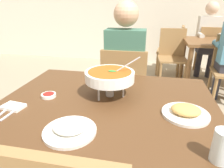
# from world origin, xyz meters

# --- Properties ---
(dining_table_main) EXTENTS (1.27, 0.98, 0.75)m
(dining_table_main) POSITION_xyz_m (0.00, 0.00, 0.65)
(dining_table_main) COLOR #51331C
(dining_table_main) RESTS_ON ground_plane
(chair_diner_main) EXTENTS (0.44, 0.44, 0.90)m
(chair_diner_main) POSITION_xyz_m (-0.00, 0.78, 0.51)
(chair_diner_main) COLOR olive
(chair_diner_main) RESTS_ON ground_plane
(diner_main) EXTENTS (0.40, 0.45, 1.31)m
(diner_main) POSITION_xyz_m (0.00, 0.81, 0.75)
(diner_main) COLOR #2D2D38
(diner_main) RESTS_ON ground_plane
(curry_bowl) EXTENTS (0.33, 0.30, 0.26)m
(curry_bowl) POSITION_xyz_m (-0.00, 0.08, 0.88)
(curry_bowl) COLOR silver
(curry_bowl) RESTS_ON dining_table_main
(rice_plate) EXTENTS (0.24, 0.24, 0.06)m
(rice_plate) POSITION_xyz_m (-0.10, -0.33, 0.77)
(rice_plate) COLOR white
(rice_plate) RESTS_ON dining_table_main
(appetizer_plate) EXTENTS (0.24, 0.24, 0.06)m
(appetizer_plate) POSITION_xyz_m (0.43, -0.07, 0.77)
(appetizer_plate) COLOR white
(appetizer_plate) RESTS_ON dining_table_main
(sauce_dish) EXTENTS (0.09, 0.09, 0.02)m
(sauce_dish) POSITION_xyz_m (-0.37, -0.01, 0.76)
(sauce_dish) COLOR white
(sauce_dish) RESTS_ON dining_table_main
(napkin_folded) EXTENTS (0.13, 0.10, 0.02)m
(napkin_folded) POSITION_xyz_m (-0.49, -0.18, 0.75)
(napkin_folded) COLOR white
(napkin_folded) RESTS_ON dining_table_main
(fork_utensil) EXTENTS (0.03, 0.17, 0.01)m
(fork_utensil) POSITION_xyz_m (-0.51, -0.23, 0.75)
(fork_utensil) COLOR silver
(fork_utensil) RESTS_ON dining_table_main
(spoon_utensil) EXTENTS (0.02, 0.17, 0.01)m
(spoon_utensil) POSITION_xyz_m (-0.46, -0.23, 0.75)
(spoon_utensil) COLOR silver
(spoon_utensil) RESTS_ON dining_table_main
(drink_glass) EXTENTS (0.07, 0.07, 0.13)m
(drink_glass) POSITION_xyz_m (0.51, -0.38, 0.81)
(drink_glass) COLOR silver
(drink_glass) RESTS_ON dining_table_main
(dining_table_far) EXTENTS (1.00, 0.80, 0.75)m
(dining_table_far) POSITION_xyz_m (1.24, 2.28, 0.61)
(dining_table_far) COLOR brown
(dining_table_far) RESTS_ON ground_plane
(chair_bg_left) EXTENTS (0.49, 0.49, 0.90)m
(chair_bg_left) POSITION_xyz_m (1.28, 2.83, 0.51)
(chair_bg_left) COLOR olive
(chair_bg_left) RESTS_ON ground_plane
(chair_bg_right) EXTENTS (0.48, 0.48, 0.90)m
(chair_bg_right) POSITION_xyz_m (0.66, 2.81, 0.51)
(chair_bg_right) COLOR olive
(chair_bg_right) RESTS_ON ground_plane
(chair_bg_window) EXTENTS (0.47, 0.47, 0.90)m
(chair_bg_window) POSITION_xyz_m (0.58, 2.34, 0.51)
(chair_bg_window) COLOR olive
(chair_bg_window) RESTS_ON ground_plane
(patron_bg_left) EXTENTS (0.40, 0.45, 1.31)m
(patron_bg_left) POSITION_xyz_m (1.20, 2.81, 0.75)
(patron_bg_left) COLOR #2D2D38
(patron_bg_left) RESTS_ON ground_plane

